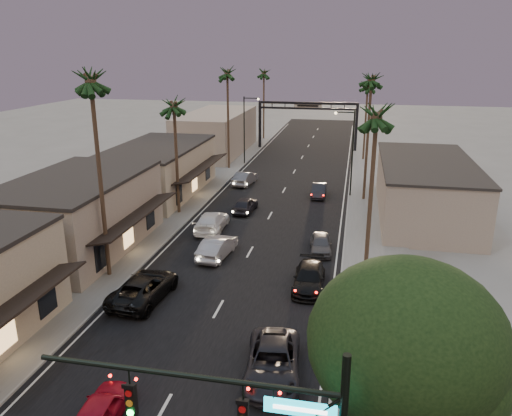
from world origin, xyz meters
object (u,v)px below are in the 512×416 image
at_px(palm_ra, 377,110).
at_px(palm_far, 264,71).
at_px(streetlight_right, 350,146).
at_px(palm_lc, 174,101).
at_px(palm_lb, 90,75).
at_px(arch, 308,114).
at_px(curbside_black, 309,278).
at_px(palm_ld, 227,70).
at_px(palm_rb, 372,76).
at_px(oncoming_red, 101,410).
at_px(curbside_near, 273,362).
at_px(streetlight_left, 246,125).
at_px(corner_tree, 408,349).
at_px(oncoming_silver, 217,247).
at_px(palm_rc, 368,83).
at_px(oncoming_pickup, 144,287).

bearing_deg(palm_ra, palm_far, 107.38).
height_order(streetlight_right, palm_lc, palm_lc).
relative_size(palm_lb, palm_lc, 1.25).
bearing_deg(arch, palm_far, 136.05).
distance_m(palm_far, curbside_black, 57.74).
xyz_separation_m(palm_ld, palm_rb, (17.20, -11.00, 0.00)).
distance_m(palm_rb, palm_far, 37.98).
height_order(arch, palm_ld, palm_ld).
bearing_deg(oncoming_red, palm_ra, -129.44).
height_order(curbside_near, curbside_black, curbside_near).
bearing_deg(curbside_black, streetlight_right, 83.98).
height_order(palm_lc, oncoming_red, palm_lc).
bearing_deg(streetlight_left, streetlight_right, -43.21).
height_order(corner_tree, streetlight_left, streetlight_left).
xyz_separation_m(palm_far, oncoming_silver, (6.09, -51.36, -10.66)).
bearing_deg(oncoming_red, palm_lb, -68.25).
bearing_deg(corner_tree, oncoming_silver, 121.33).
relative_size(palm_ra, curbside_near, 2.42).
height_order(palm_rb, palm_far, palm_rb).
bearing_deg(curbside_black, palm_lb, -177.54).
height_order(palm_rc, curbside_black, palm_rc).
distance_m(palm_lb, palm_ra, 17.42).
bearing_deg(oncoming_silver, streetlight_left, -75.35).
relative_size(streetlight_right, palm_lb, 0.59).
bearing_deg(curbside_near, palm_rc, 78.89).
bearing_deg(curbside_black, palm_ld, 111.83).
xyz_separation_m(streetlight_right, oncoming_pickup, (-11.74, -25.71, -4.52)).
bearing_deg(palm_ld, palm_rb, -32.60).
relative_size(streetlight_left, oncoming_red, 2.24).
xyz_separation_m(arch, oncoming_pickup, (-4.82, -50.71, -4.73)).
height_order(palm_ra, curbside_near, palm_ra).
bearing_deg(arch, curbside_near, -85.70).
bearing_deg(palm_rc, oncoming_red, -101.02).
height_order(palm_lb, palm_ld, palm_lb).
bearing_deg(oncoming_pickup, palm_ra, -156.59).
distance_m(streetlight_right, palm_ld, 19.78).
xyz_separation_m(palm_ra, palm_far, (-16.90, 54.00, 0.00)).
relative_size(palm_lc, curbside_near, 2.24).
xyz_separation_m(corner_tree, oncoming_silver, (-11.68, 19.19, -5.20)).
xyz_separation_m(streetlight_left, curbside_black, (11.96, -35.14, -4.63)).
bearing_deg(palm_lc, palm_far, 89.59).
distance_m(palm_lc, palm_rc, 32.86).
distance_m(oncoming_pickup, oncoming_silver, 7.80).
relative_size(oncoming_red, oncoming_pickup, 0.69).
relative_size(oncoming_red, curbside_black, 0.83).
height_order(palm_ld, curbside_black, palm_ld).
height_order(streetlight_left, palm_far, palm_far).
relative_size(palm_ra, curbside_black, 2.72).
relative_size(palm_ra, palm_far, 1.00).
distance_m(palm_ra, palm_rb, 20.02).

